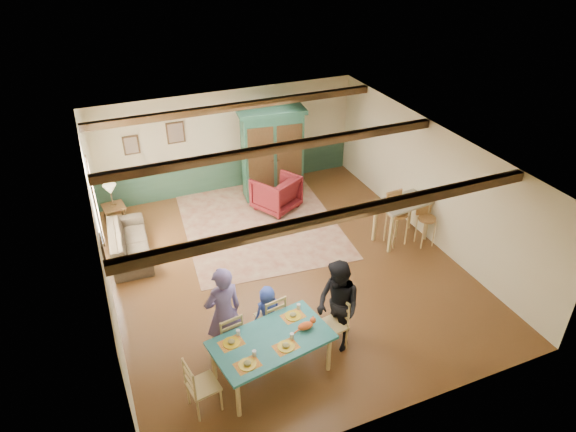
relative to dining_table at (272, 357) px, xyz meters
name	(u,v)px	position (x,y,z in m)	size (l,w,h in m)	color
floor	(285,268)	(1.30, 2.58, -0.39)	(8.00, 8.00, 0.00)	#4B2B15
wall_back	(227,141)	(1.30, 6.58, 0.96)	(7.00, 0.02, 2.70)	beige
wall_left	(103,253)	(-2.20, 2.58, 0.96)	(0.02, 8.00, 2.70)	beige
wall_right	(431,183)	(4.80, 2.58, 0.96)	(0.02, 8.00, 2.70)	beige
ceiling	(285,152)	(1.30, 2.58, 2.31)	(7.00, 8.00, 0.02)	silver
wainscot_back	(229,172)	(1.30, 6.56, 0.06)	(6.95, 0.03, 0.90)	#223F2F
ceiling_beam_front	(343,215)	(1.30, 0.28, 2.22)	(6.95, 0.16, 0.16)	black
ceiling_beam_mid	(277,148)	(1.30, 2.98, 2.22)	(6.95, 0.16, 0.16)	black
ceiling_beam_back	(236,107)	(1.30, 5.58, 2.22)	(6.95, 0.16, 0.16)	black
window_left	(94,200)	(-2.17, 4.28, 1.16)	(0.06, 1.60, 1.30)	white
picture_left_wall	(104,253)	(-2.17, 1.98, 1.36)	(0.04, 0.42, 0.52)	gray
picture_back_a	(176,133)	(0.00, 6.55, 1.41)	(0.45, 0.04, 0.55)	gray
picture_back_b	(131,145)	(-1.10, 6.55, 1.26)	(0.38, 0.04, 0.48)	gray
dining_table	(272,357)	(0.00, 0.00, 0.00)	(1.88, 1.04, 0.78)	#226D6D
dining_chair_far_left	(227,334)	(-0.54, 0.67, 0.10)	(0.44, 0.46, 0.99)	tan
dining_chair_far_right	(270,316)	(0.28, 0.81, 0.10)	(0.44, 0.46, 0.99)	tan
dining_chair_end_left	(203,385)	(-1.18, -0.20, 0.10)	(0.44, 0.46, 0.99)	tan
dining_chair_end_right	(332,324)	(1.18, 0.20, 0.10)	(0.44, 0.46, 0.99)	tan
person_man	(224,313)	(-0.55, 0.75, 0.51)	(0.66, 0.43, 1.80)	#6E5EA1
person_woman	(338,306)	(1.28, 0.22, 0.47)	(0.84, 0.65, 1.72)	black
person_child	(268,312)	(0.27, 0.89, 0.13)	(0.51, 0.33, 1.05)	#2A43AB
cat	(305,325)	(0.58, -0.01, 0.48)	(0.38, 0.15, 0.19)	orange
place_setting_near_left	(247,362)	(-0.52, -0.35, 0.45)	(0.42, 0.31, 0.11)	gold
place_setting_near_center	(286,344)	(0.15, -0.24, 0.45)	(0.42, 0.31, 0.11)	gold
place_setting_far_left	(231,341)	(-0.61, 0.16, 0.45)	(0.42, 0.31, 0.11)	gold
place_setting_far_right	(293,314)	(0.52, 0.35, 0.45)	(0.42, 0.31, 0.11)	gold
area_rug	(260,224)	(1.41, 4.47, -0.38)	(3.56, 4.23, 0.01)	#C3B38D
armoire	(272,154)	(2.24, 5.72, 0.79)	(1.67, 0.67, 2.36)	#163929
armchair	(276,193)	(2.05, 5.01, 0.06)	(0.97, 0.99, 0.90)	#420D13
sofa	(129,242)	(-1.66, 4.41, -0.09)	(2.06, 0.80, 0.60)	#3B3225
end_table	(116,217)	(-1.80, 5.64, -0.09)	(0.49, 0.49, 0.60)	black
table_lamp	(111,196)	(-1.80, 5.64, 0.48)	(0.30, 0.30, 0.55)	beige
counter_table	(401,221)	(4.14, 2.59, 0.11)	(1.21, 0.71, 1.01)	tan
bar_stool_left	(397,219)	(3.98, 2.52, 0.23)	(0.44, 0.49, 1.25)	#AE7C43
bar_stool_right	(426,224)	(4.56, 2.22, 0.15)	(0.39, 0.42, 1.09)	#AE7C43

